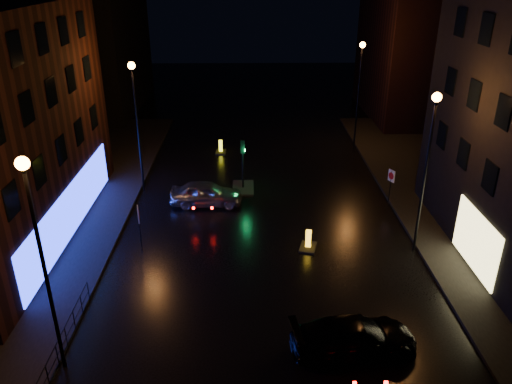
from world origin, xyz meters
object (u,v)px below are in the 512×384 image
silver_hatchback (206,193)px  road_sign_left (139,218)px  bollard_near (308,244)px  traffic_signal (243,182)px  road_sign_right (391,179)px  dark_sedan (354,337)px  bollard_far (221,150)px

silver_hatchback → road_sign_left: (-3.03, -5.28, 1.09)m
bollard_near → road_sign_left: bearing=-165.1°
traffic_signal → road_sign_right: (9.10, -2.48, 1.21)m
dark_sedan → road_sign_left: bearing=43.4°
road_sign_right → bollard_near: bearing=18.0°
traffic_signal → road_sign_right: bearing=-15.2°
silver_hatchback → dark_sedan: bearing=-152.8°
dark_sedan → road_sign_left: (-9.64, 7.82, 1.14)m
road_sign_left → silver_hatchback: bearing=46.9°
dark_sedan → road_sign_right: 13.83m
traffic_signal → bollard_near: size_ratio=2.47×
road_sign_left → dark_sedan: bearing=-52.2°
road_sign_right → silver_hatchback: bearing=-25.5°
dark_sedan → bollard_near: dark_sedan is taller
dark_sedan → road_sign_right: road_sign_right is taller
silver_hatchback → bollard_far: bearing=-2.3°
traffic_signal → road_sign_right: traffic_signal is taller
traffic_signal → bollard_near: traffic_signal is taller
traffic_signal → bollard_far: 7.29m
road_sign_left → road_sign_right: (14.39, 5.13, -0.13)m
traffic_signal → silver_hatchback: bearing=-134.1°
dark_sedan → road_sign_right: bearing=-27.7°
traffic_signal → bollard_far: size_ratio=2.88×
bollard_far → road_sign_left: (-3.48, -14.67, 1.62)m
traffic_signal → bollard_far: bearing=104.4°
traffic_signal → silver_hatchback: 3.26m
traffic_signal → road_sign_left: traffic_signal is taller
bollard_far → road_sign_left: road_sign_left is taller
silver_hatchback → bollard_far: 9.42m
bollard_far → road_sign_right: 14.57m
bollard_far → road_sign_left: bearing=-101.7°
bollard_near → road_sign_right: 7.80m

